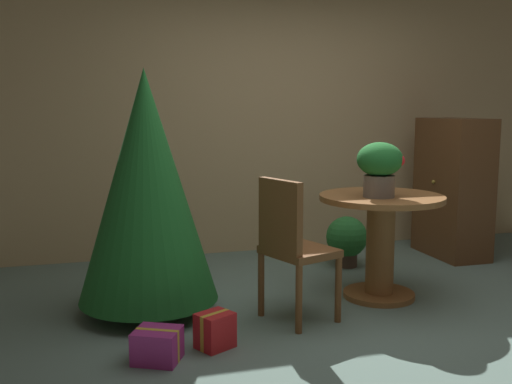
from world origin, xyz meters
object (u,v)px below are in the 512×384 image
object	(u,v)px
round_dining_table	(381,232)
potted_plant	(347,239)
gift_box_red	(215,330)
gift_box_purple	(157,345)
flower_vase	(380,165)
wooden_cabinet	(453,188)
wooden_chair_left_near	(291,242)
holiday_tree	(147,186)

from	to	relation	value
round_dining_table	potted_plant	distance (m)	0.92
round_dining_table	gift_box_red	xyz separation A→B (m)	(-1.38, -0.59, -0.39)
gift_box_purple	round_dining_table	bearing A→B (deg)	21.65
flower_vase	gift_box_red	distance (m)	1.68
potted_plant	wooden_cabinet	bearing A→B (deg)	4.69
round_dining_table	potted_plant	bearing A→B (deg)	81.49
round_dining_table	gift_box_red	world-z (taller)	round_dining_table
wooden_chair_left_near	wooden_cabinet	world-z (taller)	wooden_cabinet
wooden_chair_left_near	gift_box_red	size ratio (longest dim) A/B	3.74
round_dining_table	wooden_chair_left_near	world-z (taller)	wooden_chair_left_near
gift_box_red	potted_plant	xyz separation A→B (m)	(1.51, 1.46, 0.14)
wooden_chair_left_near	gift_box_red	distance (m)	0.78
flower_vase	wooden_chair_left_near	xyz separation A→B (m)	(-0.74, -0.21, -0.46)
gift_box_red	gift_box_purple	world-z (taller)	gift_box_red
round_dining_table	holiday_tree	size ratio (longest dim) A/B	0.55
gift_box_red	wooden_cabinet	bearing A→B (deg)	30.50
holiday_tree	potted_plant	size ratio (longest dim) A/B	3.71
holiday_tree	gift_box_purple	xyz separation A→B (m)	(-0.04, -0.83, -0.79)
holiday_tree	gift_box_red	xyz separation A→B (m)	(0.31, -0.73, -0.78)
flower_vase	wooden_chair_left_near	world-z (taller)	flower_vase
flower_vase	gift_box_red	xyz separation A→B (m)	(-1.32, -0.51, -0.90)
holiday_tree	wooden_cabinet	world-z (taller)	holiday_tree
wooden_chair_left_near	wooden_cabinet	size ratio (longest dim) A/B	0.73
wooden_chair_left_near	holiday_tree	xyz separation A→B (m)	(-0.89, 0.44, 0.35)
flower_vase	potted_plant	world-z (taller)	flower_vase
wooden_chair_left_near	gift_box_purple	distance (m)	1.10
round_dining_table	holiday_tree	distance (m)	1.74
round_dining_table	gift_box_purple	bearing A→B (deg)	-158.35
holiday_tree	potted_plant	xyz separation A→B (m)	(1.82, 0.73, -0.63)
flower_vase	wooden_cabinet	world-z (taller)	wooden_cabinet
flower_vase	gift_box_red	world-z (taller)	flower_vase
wooden_chair_left_near	holiday_tree	bearing A→B (deg)	153.82
gift_box_purple	wooden_cabinet	distance (m)	3.47
gift_box_red	gift_box_purple	size ratio (longest dim) A/B	0.80
flower_vase	gift_box_purple	xyz separation A→B (m)	(-1.67, -0.61, -0.91)
flower_vase	wooden_chair_left_near	distance (m)	0.90
gift_box_purple	potted_plant	xyz separation A→B (m)	(1.86, 1.56, 0.16)
flower_vase	wooden_cabinet	bearing A→B (deg)	38.26
gift_box_red	wooden_cabinet	size ratio (longest dim) A/B	0.20
wooden_chair_left_near	holiday_tree	distance (m)	1.05
wooden_chair_left_near	gift_box_purple	bearing A→B (deg)	-156.96
wooden_chair_left_near	potted_plant	distance (m)	1.52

